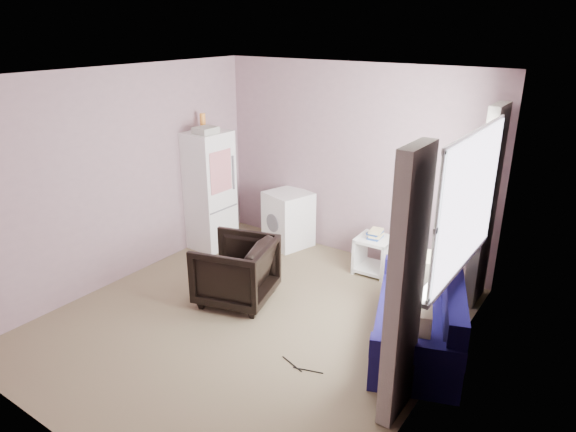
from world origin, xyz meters
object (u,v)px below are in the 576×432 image
at_px(washing_machine, 288,218).
at_px(fridge, 208,190).
at_px(side_table, 374,252).
at_px(armchair, 236,268).
at_px(sofa, 423,320).

bearing_deg(washing_machine, fridge, -127.23).
height_order(washing_machine, side_table, washing_machine).
relative_size(armchair, fridge, 0.44).
height_order(armchair, sofa, armchair).
xyz_separation_m(armchair, side_table, (0.96, 1.50, -0.13)).
distance_m(fridge, sofa, 3.41).
distance_m(armchair, fridge, 1.65).
distance_m(washing_machine, sofa, 2.73).
bearing_deg(washing_machine, sofa, -10.32).
height_order(armchair, washing_machine, armchair).
distance_m(armchair, side_table, 1.79).
relative_size(side_table, sofa, 0.31).
relative_size(armchair, washing_machine, 1.04).
relative_size(fridge, side_table, 3.20).
height_order(fridge, sofa, fridge).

